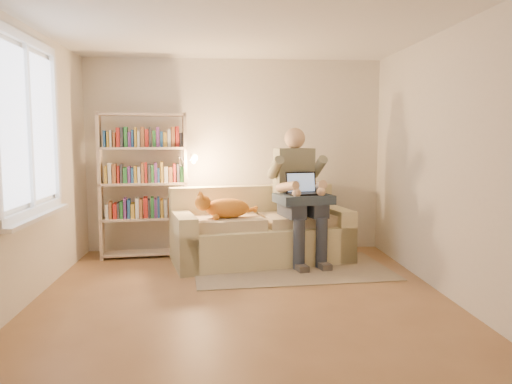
{
  "coord_description": "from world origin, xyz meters",
  "views": [
    {
      "loc": [
        -0.21,
        -4.59,
        1.56
      ],
      "look_at": [
        0.2,
        1.0,
        0.94
      ],
      "focal_mm": 35.0,
      "sensor_mm": 36.0,
      "label": 1
    }
  ],
  "objects": [
    {
      "name": "floor",
      "position": [
        0.0,
        0.0,
        0.0
      ],
      "size": [
        4.5,
        4.5,
        0.0
      ],
      "primitive_type": "plane",
      "color": "brown",
      "rests_on": "ground"
    },
    {
      "name": "ceiling",
      "position": [
        0.0,
        0.0,
        2.6
      ],
      "size": [
        4.0,
        4.5,
        0.02
      ],
      "primitive_type": "cube",
      "color": "white",
      "rests_on": "wall_back"
    },
    {
      "name": "wall_left",
      "position": [
        -2.0,
        0.0,
        1.3
      ],
      "size": [
        0.02,
        4.5,
        2.6
      ],
      "primitive_type": "cube",
      "color": "silver",
      "rests_on": "floor"
    },
    {
      "name": "wall_right",
      "position": [
        2.0,
        0.0,
        1.3
      ],
      "size": [
        0.02,
        4.5,
        2.6
      ],
      "primitive_type": "cube",
      "color": "silver",
      "rests_on": "floor"
    },
    {
      "name": "wall_back",
      "position": [
        0.0,
        2.25,
        1.3
      ],
      "size": [
        4.0,
        0.02,
        2.6
      ],
      "primitive_type": "cube",
      "color": "silver",
      "rests_on": "floor"
    },
    {
      "name": "wall_front",
      "position": [
        0.0,
        -2.25,
        1.3
      ],
      "size": [
        4.0,
        0.02,
        2.6
      ],
      "primitive_type": "cube",
      "color": "silver",
      "rests_on": "floor"
    },
    {
      "name": "window",
      "position": [
        -1.95,
        0.2,
        1.38
      ],
      "size": [
        0.12,
        1.52,
        1.69
      ],
      "color": "white",
      "rests_on": "wall_left"
    },
    {
      "name": "sofa",
      "position": [
        0.3,
        1.59,
        0.34
      ],
      "size": [
        2.32,
        1.41,
        0.92
      ],
      "rotation": [
        0.0,
        0.0,
        0.21
      ],
      "color": "beige",
      "rests_on": "floor"
    },
    {
      "name": "person",
      "position": [
        0.77,
        1.52,
        0.93
      ],
      "size": [
        0.61,
        0.84,
        1.67
      ],
      "rotation": [
        0.0,
        0.0,
        0.21
      ],
      "color": "gray",
      "rests_on": "sofa"
    },
    {
      "name": "cat",
      "position": [
        -0.19,
        1.34,
        0.71
      ],
      "size": [
        0.78,
        0.39,
        0.29
      ],
      "rotation": [
        0.0,
        0.0,
        0.21
      ],
      "color": "#FF9B31",
      "rests_on": "sofa"
    },
    {
      "name": "blanket",
      "position": [
        0.89,
        1.36,
        0.81
      ],
      "size": [
        0.73,
        0.64,
        0.11
      ],
      "primitive_type": "cube",
      "rotation": [
        0.0,
        0.0,
        0.21
      ],
      "color": "#2A3949",
      "rests_on": "person"
    },
    {
      "name": "laptop",
      "position": [
        0.89,
        1.38,
        0.93
      ],
      "size": [
        0.44,
        0.38,
        0.35
      ],
      "rotation": [
        0.0,
        0.0,
        0.21
      ],
      "color": "black",
      "rests_on": "blanket"
    },
    {
      "name": "bookshelf",
      "position": [
        -1.18,
        1.9,
        1.03
      ],
      "size": [
        1.26,
        0.42,
        1.87
      ],
      "rotation": [
        0.0,
        0.0,
        0.12
      ],
      "color": "beige",
      "rests_on": "floor"
    },
    {
      "name": "rug",
      "position": [
        0.63,
        1.11,
        0.01
      ],
      "size": [
        2.38,
        1.53,
        0.01
      ],
      "primitive_type": "cube",
      "rotation": [
        0.0,
        0.0,
        0.09
      ],
      "color": "gray",
      "rests_on": "floor"
    }
  ]
}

